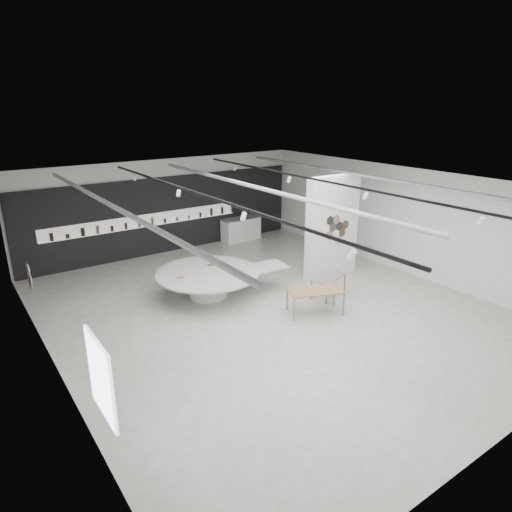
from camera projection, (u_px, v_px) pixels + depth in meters
room at (266, 245)px, 13.07m from camera, size 12.02×14.02×3.82m
back_wall_display at (166, 215)px, 18.61m from camera, size 11.80×0.27×3.10m
partition_column at (332, 227)px, 15.89m from camera, size 2.20×0.38×3.60m
display_island at (210, 280)px, 14.55m from camera, size 4.33×3.55×0.84m
sample_table_wood at (316, 292)px, 13.35m from camera, size 1.76×1.33×0.74m
sample_table_stone at (329, 278)px, 14.58m from camera, size 1.41×0.99×0.66m
kitchen_counter at (241, 229)px, 20.46m from camera, size 1.83×0.77×1.42m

